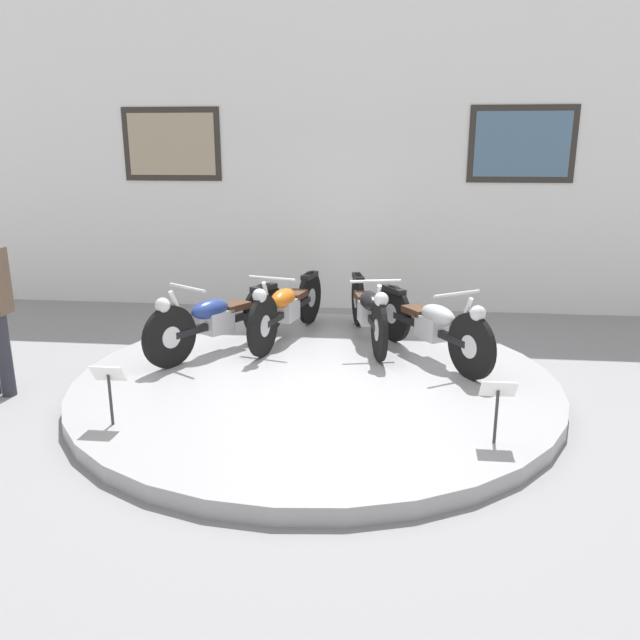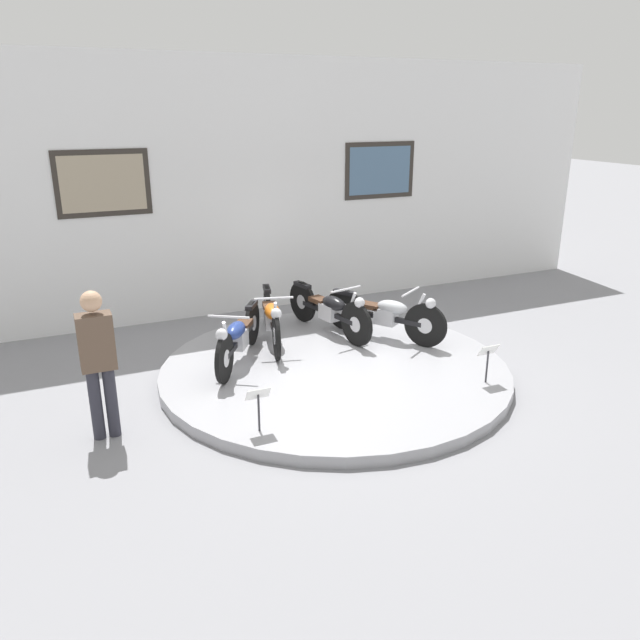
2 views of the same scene
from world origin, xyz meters
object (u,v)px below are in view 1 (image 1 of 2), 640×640
at_px(motorcycle_black, 368,309).
at_px(motorcycle_silver, 431,323).
at_px(info_placard_front_centre, 498,397).
at_px(info_placard_front_left, 109,382).
at_px(motorcycle_orange, 287,306).
at_px(motorcycle_blue, 217,318).

distance_m(motorcycle_black, motorcycle_silver, 0.86).
bearing_deg(info_placard_front_centre, info_placard_front_left, 180.00).
bearing_deg(motorcycle_orange, info_placard_front_left, -113.10).
relative_size(motorcycle_black, info_placard_front_centre, 3.84).
relative_size(motorcycle_black, motorcycle_silver, 1.15).
bearing_deg(motorcycle_orange, motorcycle_silver, -18.43).
bearing_deg(motorcycle_silver, motorcycle_blue, -179.99).
distance_m(motorcycle_black, info_placard_front_left, 3.12).
relative_size(motorcycle_blue, motorcycle_black, 0.86).
bearing_deg(motorcycle_black, info_placard_front_left, -129.03).
distance_m(motorcycle_orange, motorcycle_black, 0.93).
relative_size(motorcycle_blue, info_placard_front_left, 3.30).
bearing_deg(motorcycle_black, motorcycle_orange, 179.94).
xyz_separation_m(motorcycle_black, info_placard_front_left, (-1.96, -2.42, -0.02)).
bearing_deg(info_placard_front_centre, motorcycle_black, 113.14).
height_order(motorcycle_orange, motorcycle_black, motorcycle_orange).
relative_size(motorcycle_orange, motorcycle_silver, 1.15).
distance_m(motorcycle_silver, info_placard_front_centre, 1.92).
distance_m(motorcycle_blue, motorcycle_silver, 2.27).
distance_m(motorcycle_blue, motorcycle_orange, 0.86).
distance_m(motorcycle_orange, info_placard_front_centre, 3.12).
bearing_deg(motorcycle_silver, motorcycle_orange, 161.57).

